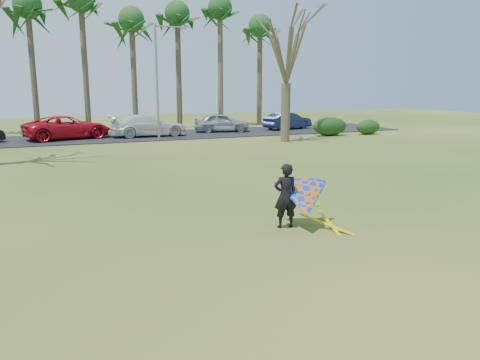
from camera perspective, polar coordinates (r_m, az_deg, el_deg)
name	(u,v)px	position (r m, az deg, el deg)	size (l,w,h in m)	color
ground	(268,234)	(12.72, 3.46, -6.55)	(100.00, 100.00, 0.00)	#224E11
parking_strip	(124,137)	(36.46, -13.97, 5.13)	(46.00, 7.00, 0.06)	black
palm_4	(27,7)	(42.27, -24.49, 18.67)	(4.84, 4.84, 11.54)	#453829
palm_5	(81,1)	(42.50, -18.85, 19.96)	(4.84, 4.84, 12.24)	#47392A
palm_6	(131,21)	(42.81, -13.10, 18.36)	(4.84, 4.84, 10.84)	#4D3C2E
palm_7	(177,15)	(43.75, -7.66, 19.30)	(4.84, 4.84, 11.54)	#47382B
palm_8	(220,10)	(45.05, -2.45, 20.03)	(4.84, 4.84, 12.24)	brown
palm_9	(260,27)	(46.39, 2.45, 18.10)	(4.84, 4.84, 10.84)	#483C2B
bare_tree_right	(287,44)	(32.77, 5.74, 16.16)	(6.27, 6.27, 9.21)	#4A3D2C
streetlight	(159,76)	(33.70, -9.84, 12.35)	(2.28, 0.18, 8.00)	gray
hedge_near	(330,126)	(37.03, 10.91, 6.44)	(2.90, 1.31, 1.45)	#153412
hedge_far	(368,127)	(38.72, 15.37, 6.25)	(2.12, 1.00, 1.18)	#173714
car_2	(68,127)	(36.02, -20.27, 6.05)	(2.75, 5.97, 1.66)	red
car_3	(148,125)	(36.20, -11.11, 6.56)	(2.29, 5.63, 1.64)	silver
car_4	(222,122)	(38.88, -2.26, 7.03)	(1.81, 4.50, 1.53)	#969BA3
car_5	(288,121)	(41.33, 5.82, 7.21)	(1.55, 4.45, 1.47)	#19244C
kite_flyer	(302,198)	(13.08, 7.52, -2.22)	(2.13, 2.39, 2.02)	black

